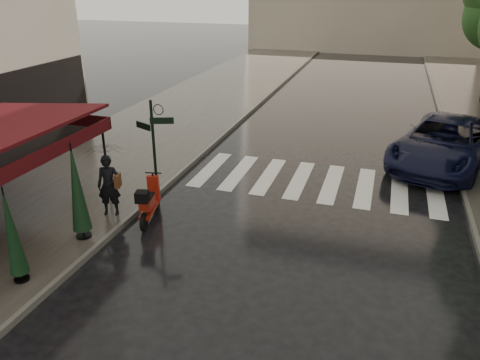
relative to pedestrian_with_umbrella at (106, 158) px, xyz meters
The scene contains 11 objects.
ground 3.22m from the pedestrian_with_umbrella, 42.22° to the right, with size 120.00×120.00×0.00m, color black.
sidewalk_near 10.63m from the pedestrian_with_umbrella, 103.80° to the left, with size 6.00×60.00×0.12m, color #38332D.
curb_near 10.34m from the pedestrian_with_umbrella, 86.92° to the left, with size 0.12×60.00×0.16m, color #595651.
curb_far 14.00m from the pedestrian_with_umbrella, 47.16° to the left, with size 0.12×60.00×0.16m, color #595651.
crosswalk 6.73m from the pedestrian_with_umbrella, 40.10° to the left, with size 7.85×3.20×0.01m.
signpost 1.44m from the pedestrian_with_umbrella, 55.90° to the left, with size 1.17×0.29×3.10m.
pedestrian_with_umbrella is the anchor object (origin of this frame).
scooter 1.63m from the pedestrian_with_umbrella, ahead, with size 0.68×1.73×1.15m.
parked_car 11.47m from the pedestrian_with_umbrella, 38.07° to the left, with size 2.76×6.00×1.67m, color black.
parasol_front 3.35m from the pedestrian_with_umbrella, 93.16° to the right, with size 0.39×0.39×2.21m.
parasol_back 1.35m from the pedestrian_with_umbrella, 90.39° to the right, with size 0.46×0.46×2.49m.
Camera 1 is at (4.85, -8.09, 6.10)m, focal length 35.00 mm.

